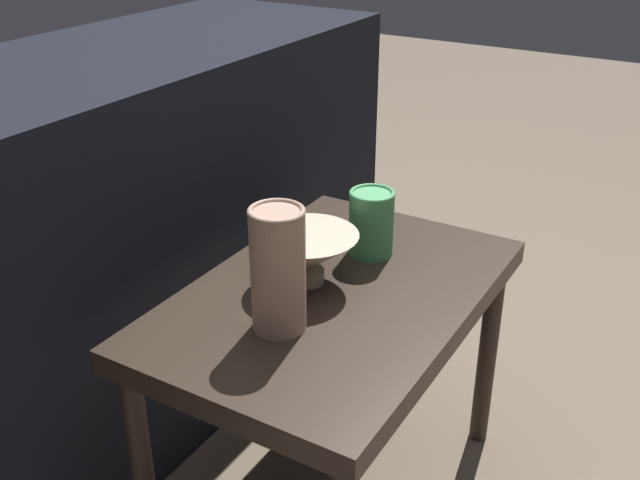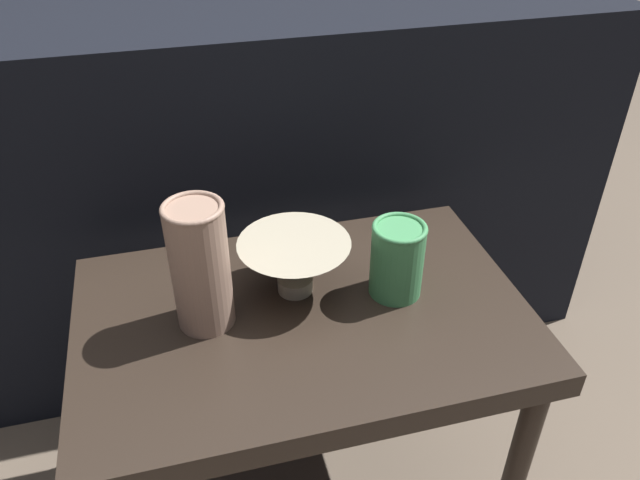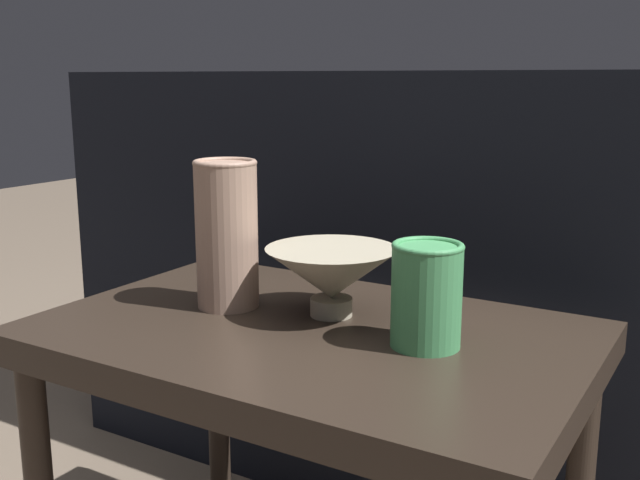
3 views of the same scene
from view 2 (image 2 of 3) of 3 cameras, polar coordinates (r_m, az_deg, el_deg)
name	(u,v)px [view 2 (image 2 of 3)]	position (r m, az deg, el deg)	size (l,w,h in m)	color
table	(304,338)	(0.96, -1.51, -8.98)	(0.66, 0.43, 0.45)	#2D231C
couch_backdrop	(247,176)	(1.41, -6.73, 5.80)	(1.48, 0.50, 0.76)	black
bowl	(298,261)	(0.93, -2.07, -1.93)	(0.17, 0.17, 0.09)	#B2A88E
vase_textured_left	(200,265)	(0.86, -10.91, -2.27)	(0.08, 0.08, 0.19)	tan
vase_colorful_right	(397,259)	(0.93, 7.07, -1.69)	(0.08, 0.08, 0.12)	#47995B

